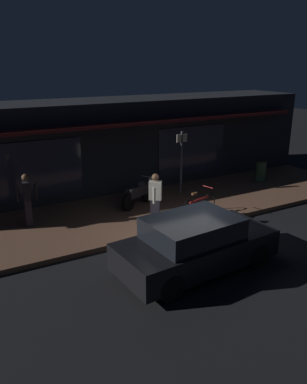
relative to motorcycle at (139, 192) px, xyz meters
The scene contains 10 objects.
ground_plane 3.47m from the motorcycle, 88.70° to the right, with size 60.00×60.00×0.00m, color black.
sidewalk_slab 0.70m from the motorcycle, 79.13° to the right, with size 18.00×4.00×0.15m, color brown.
storefront_building 3.20m from the motorcycle, 88.51° to the left, with size 18.00×3.30×3.60m.
motorcycle is the anchor object (origin of this frame).
bicycle_parked 2.22m from the motorcycle, 53.25° to the right, with size 1.62×0.52×0.91m.
person_photographer 3.79m from the motorcycle, behind, with size 0.62×0.42×1.67m.
person_bystander 1.85m from the motorcycle, 100.45° to the right, with size 0.44×0.54×1.67m.
sign_post 2.31m from the motorcycle, 13.87° to the left, with size 0.44×0.09×2.40m.
trash_bin 5.90m from the motorcycle, ahead, with size 0.48×0.48×0.93m.
parked_car_near 4.46m from the motorcycle, 98.43° to the right, with size 4.23×2.08×1.42m.
Camera 1 is at (-5.82, -8.11, 5.00)m, focal length 36.09 mm.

